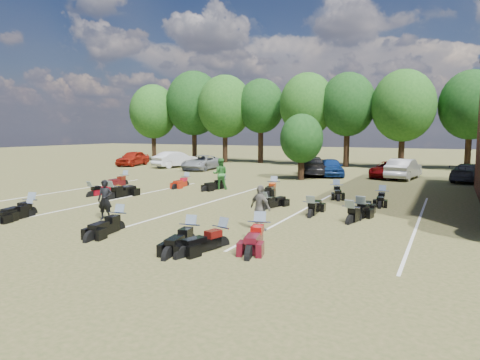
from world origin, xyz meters
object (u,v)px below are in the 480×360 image
Objects in this scene: motorcycle_14 at (125,185)px; car_4 at (331,167)px; motorcycle_3 at (119,230)px; person_grey at (260,208)px; person_green at (220,174)px; motorcycle_7 at (91,197)px; person_black at (105,200)px; car_0 at (133,158)px.

car_4 is at bearing 37.56° from motorcycle_14.
person_grey is at bearing 15.30° from motorcycle_3.
motorcycle_3 is at bearing 47.83° from person_grey.
motorcycle_7 is (-5.06, -5.82, -0.98)m from person_green.
motorcycle_3 is (1.77, -1.19, -0.83)m from person_black.
motorcycle_14 is at bearing -17.96° from person_green.
car_0 is 20.89m from person_green.
car_4 is 1.99× the size of motorcycle_7.
car_4 is 22.28m from motorcycle_3.
person_grey is at bearing -39.84° from motorcycle_14.
person_black is (17.31, -22.13, 0.05)m from car_0.
car_0 is 2.12× the size of motorcycle_7.
car_0 is at bearing 120.12° from motorcycle_3.
person_grey reaches higher than motorcycle_14.
person_black is 2.29m from motorcycle_3.
person_grey is 5.35m from motorcycle_3.
motorcycle_7 is at bearing -77.94° from motorcycle_14.
person_green reaches higher than car_0.
motorcycle_14 is at bearing -62.91° from motorcycle_7.
car_0 reaches higher than motorcycle_3.
person_grey is (23.88, -21.13, 0.08)m from car_0.
car_4 is 21.35m from person_black.
person_green is 7.77m from motorcycle_7.
person_grey is at bearing 170.39° from motorcycle_7.
motorcycle_7 is at bearing 23.28° from person_green.
car_4 is 20.11m from person_grey.
motorcycle_3 is 0.96× the size of motorcycle_14.
car_4 is 19.05m from motorcycle_7.
person_green is (17.13, -11.95, 0.20)m from car_0.
car_0 is at bearing 154.64° from car_4.
car_4 is 2.51× the size of person_grey.
person_black reaches higher than motorcycle_7.
person_green reaches higher than motorcycle_7.
person_green is 11.39m from person_grey.
motorcycle_3 is (-2.32, -22.14, -0.73)m from car_4.
car_4 is 2.19× the size of person_green.
person_grey is 0.70× the size of motorcycle_14.
car_0 is at bearing -18.14° from person_grey.
motorcycle_7 is (-11.82, 3.36, -0.85)m from person_grey.
motorcycle_14 is (-13.67, 8.24, -0.85)m from person_grey.
motorcycle_14 is at bearing -61.51° from car_0.
car_4 is at bearing -137.28° from person_green.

